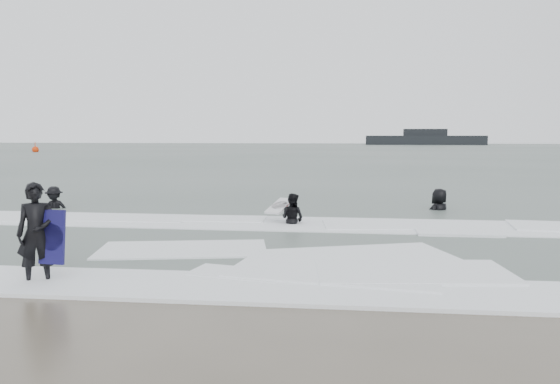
# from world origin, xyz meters

# --- Properties ---
(ground) EXTENTS (320.00, 320.00, 0.00)m
(ground) POSITION_xyz_m (0.00, 0.00, 0.00)
(ground) COLOR brown
(ground) RESTS_ON ground
(sea) EXTENTS (320.00, 320.00, 0.00)m
(sea) POSITION_xyz_m (0.00, 80.00, 0.06)
(sea) COLOR #47544C
(sea) RESTS_ON ground
(surfer_centre) EXTENTS (0.79, 0.68, 1.84)m
(surfer_centre) POSITION_xyz_m (-3.58, -0.71, 0.00)
(surfer_centre) COLOR black
(surfer_centre) RESTS_ON ground
(surfer_wading) EXTENTS (0.91, 0.85, 1.50)m
(surfer_wading) POSITION_xyz_m (0.22, 6.09, 0.00)
(surfer_wading) COLOR black
(surfer_wading) RESTS_ON ground
(surfer_breaker) EXTENTS (1.19, 0.81, 1.69)m
(surfer_breaker) POSITION_xyz_m (-8.46, 8.28, 0.00)
(surfer_breaker) COLOR black
(surfer_breaker) RESTS_ON ground
(surfer_right_far) EXTENTS (1.08, 1.12, 1.94)m
(surfer_right_far) POSITION_xyz_m (4.96, 9.80, 0.00)
(surfer_right_far) COLOR black
(surfer_right_far) RESTS_ON ground
(surf_foam) EXTENTS (30.03, 9.06, 0.09)m
(surf_foam) POSITION_xyz_m (0.00, 3.70, 0.04)
(surf_foam) COLOR white
(surf_foam) RESTS_ON ground
(bodyboards) EXTENTS (13.03, 7.73, 1.25)m
(bodyboards) POSITION_xyz_m (1.89, 4.07, 0.50)
(bodyboards) COLOR #110E44
(bodyboards) RESTS_ON ground
(buoy) EXTENTS (1.00, 1.00, 1.65)m
(buoy) POSITION_xyz_m (-46.10, 68.28, 0.42)
(buoy) COLOR red
(buoy) RESTS_ON ground
(vessel_horizon) EXTENTS (30.84, 5.51, 4.18)m
(vessel_horizon) POSITION_xyz_m (20.96, 139.22, 1.55)
(vessel_horizon) COLOR black
(vessel_horizon) RESTS_ON ground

